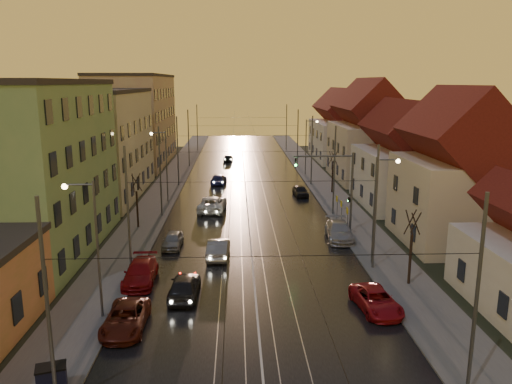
{
  "coord_description": "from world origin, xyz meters",
  "views": [
    {
      "loc": [
        -1.11,
        -24.47,
        13.16
      ],
      "look_at": [
        0.64,
        19.89,
        3.36
      ],
      "focal_mm": 35.0,
      "sensor_mm": 36.0,
      "label": 1
    }
  ],
  "objects": [
    {
      "name": "driving_car_4",
      "position": [
        -2.52,
        59.07,
        0.61
      ],
      "size": [
        1.82,
        3.73,
        1.22
      ],
      "primitive_type": "imported",
      "rotation": [
        0.0,
        0.0,
        3.04
      ],
      "color": "black",
      "rests_on": "ground"
    },
    {
      "name": "catenary_pole_r_4",
      "position": [
        8.6,
        54.0,
        4.5
      ],
      "size": [
        0.16,
        0.16,
        9.0
      ],
      "primitive_type": "cylinder",
      "color": "#595B60",
      "rests_on": "ground"
    },
    {
      "name": "bare_tree_0",
      "position": [
        -10.2,
        20.0,
        2.49
      ],
      "size": [
        1.09,
        1.09,
        5.11
      ],
      "color": "black",
      "rests_on": "ground"
    },
    {
      "name": "tram_rail_1",
      "position": [
        -0.77,
        40.0,
        0.06
      ],
      "size": [
        0.06,
        120.0,
        0.03
      ],
      "primitive_type": "cube",
      "color": "gray",
      "rests_on": "road"
    },
    {
      "name": "bare_tree_2",
      "position": [
        10.4,
        34.0,
        2.49
      ],
      "size": [
        1.09,
        1.09,
        5.11
      ],
      "color": "black",
      "rests_on": "ground"
    },
    {
      "name": "traffic_light_mast",
      "position": [
        7.99,
        18.0,
        4.6
      ],
      "size": [
        5.3,
        0.32,
        7.2
      ],
      "color": "#595B60",
      "rests_on": "ground"
    },
    {
      "name": "house_right_4",
      "position": [
        17.0,
        61.0,
        5.05
      ],
      "size": [
        9.18,
        16.32,
        10.0
      ],
      "color": "silver",
      "rests_on": "ground"
    },
    {
      "name": "tram_rail_2",
      "position": [
        0.77,
        40.0,
        0.06
      ],
      "size": [
        0.06,
        120.0,
        0.03
      ],
      "primitive_type": "cube",
      "color": "gray",
      "rests_on": "road"
    },
    {
      "name": "parked_left_1",
      "position": [
        -7.2,
        0.69,
        0.65
      ],
      "size": [
        2.17,
        4.67,
        1.29
      ],
      "primitive_type": "imported",
      "rotation": [
        0.0,
        0.0,
        0.01
      ],
      "color": "#4D170D",
      "rests_on": "ground"
    },
    {
      "name": "parked_right_1",
      "position": [
        7.6,
        16.01,
        0.75
      ],
      "size": [
        2.4,
        5.28,
        1.5
      ],
      "primitive_type": "imported",
      "rotation": [
        0.0,
        0.0,
        -0.06
      ],
      "color": "#A8A7AD",
      "rests_on": "ground"
    },
    {
      "name": "catenary_pole_l_5",
      "position": [
        -8.6,
        72.0,
        4.5
      ],
      "size": [
        0.16,
        0.16,
        9.0
      ],
      "primitive_type": "cylinder",
      "color": "#595B60",
      "rests_on": "ground"
    },
    {
      "name": "tram_rail_0",
      "position": [
        -2.2,
        40.0,
        0.06
      ],
      "size": [
        0.06,
        120.0,
        0.03
      ],
      "primitive_type": "cube",
      "color": "gray",
      "rests_on": "road"
    },
    {
      "name": "street_lamp_1",
      "position": [
        9.1,
        10.0,
        4.89
      ],
      "size": [
        1.75,
        0.32,
        8.0
      ],
      "color": "#595B60",
      "rests_on": "ground"
    },
    {
      "name": "parked_left_3",
      "position": [
        -6.34,
        14.42,
        0.62
      ],
      "size": [
        1.59,
        3.69,
        1.24
      ],
      "primitive_type": "imported",
      "rotation": [
        0.0,
        0.0,
        -0.03
      ],
      "color": "gray",
      "rests_on": "ground"
    },
    {
      "name": "catenary_pole_l_3",
      "position": [
        -8.6,
        39.0,
        4.5
      ],
      "size": [
        0.16,
        0.16,
        9.0
      ],
      "primitive_type": "cylinder",
      "color": "#595B60",
      "rests_on": "ground"
    },
    {
      "name": "driving_car_3",
      "position": [
        -3.48,
        40.27,
        0.64
      ],
      "size": [
        2.27,
        4.55,
        1.27
      ],
      "primitive_type": "imported",
      "rotation": [
        0.0,
        0.0,
        3.03
      ],
      "color": "#1A1E4E",
      "rests_on": "ground"
    },
    {
      "name": "catenary_pole_r_2",
      "position": [
        8.6,
        24.0,
        4.5
      ],
      "size": [
        0.16,
        0.16,
        9.0
      ],
      "primitive_type": "cylinder",
      "color": "#595B60",
      "rests_on": "ground"
    },
    {
      "name": "driving_car_0",
      "position": [
        -4.43,
        4.72,
        0.75
      ],
      "size": [
        1.92,
        4.47,
        1.5
      ],
      "primitive_type": "imported",
      "rotation": [
        0.0,
        0.0,
        3.11
      ],
      "color": "black",
      "rests_on": "ground"
    },
    {
      "name": "street_lamp_0",
      "position": [
        -9.1,
        2.0,
        4.89
      ],
      "size": [
        1.75,
        0.32,
        8.0
      ],
      "color": "#595B60",
      "rests_on": "ground"
    },
    {
      "name": "catenary_pole_r_3",
      "position": [
        8.6,
        39.0,
        4.5
      ],
      "size": [
        0.16,
        0.16,
        9.0
      ],
      "primitive_type": "cylinder",
      "color": "#595B60",
      "rests_on": "ground"
    },
    {
      "name": "house_right_1",
      "position": [
        17.0,
        15.0,
        5.45
      ],
      "size": [
        8.67,
        10.2,
        10.8
      ],
      "color": "beige",
      "rests_on": "ground"
    },
    {
      "name": "bare_tree_1",
      "position": [
        10.2,
        6.0,
        2.49
      ],
      "size": [
        1.09,
        1.09,
        5.11
      ],
      "color": "black",
      "rests_on": "ground"
    },
    {
      "name": "street_lamp_3",
      "position": [
        9.1,
        46.0,
        4.89
      ],
      "size": [
        1.75,
        0.32,
        8.0
      ],
      "color": "#595B60",
      "rests_on": "ground"
    },
    {
      "name": "dumpster",
      "position": [
        -9.11,
        -5.01,
        0.7
      ],
      "size": [
        1.38,
        1.12,
        1.1
      ],
      "primitive_type": "cube",
      "rotation": [
        0.0,
        0.0,
        0.3
      ],
      "color": "black",
      "rests_on": "sidewalk_left"
    },
    {
      "name": "tram_rail_3",
      "position": [
        2.2,
        40.0,
        0.06
      ],
      "size": [
        0.06,
        120.0,
        0.03
      ],
      "primitive_type": "cube",
      "color": "gray",
      "rests_on": "road"
    },
    {
      "name": "apartment_left_1",
      "position": [
        -17.5,
        14.0,
        6.5
      ],
      "size": [
        10.0,
        18.0,
        13.0
      ],
      "primitive_type": "cube",
      "color": "#6D9760",
      "rests_on": "ground"
    },
    {
      "name": "catenary_pole_l_2",
      "position": [
        -8.6,
        24.0,
        4.5
      ],
      "size": [
        0.16,
        0.16,
        9.0
      ],
      "primitive_type": "cylinder",
      "color": "#595B60",
      "rests_on": "ground"
    },
    {
      "name": "ground",
      "position": [
        0.0,
        0.0,
        0.0
      ],
      "size": [
        160.0,
        160.0,
        0.0
      ],
      "primitive_type": "plane",
      "color": "black",
      "rests_on": "ground"
    },
    {
      "name": "apartment_left_3",
      "position": [
        -17.5,
        58.0,
        7.0
      ],
      "size": [
        10.0,
        24.0,
        14.0
      ],
      "primitive_type": "cube",
      "color": "tan",
      "rests_on": "ground"
    },
    {
      "name": "catenary_pole_r_5",
      "position": [
        8.6,
        72.0,
        4.5
      ],
      "size": [
        0.16,
        0.16,
        9.0
      ],
      "primitive_type": "cylinder",
      "color": "#595B60",
      "rests_on": "ground"
    },
    {
      "name": "apartment_left_2",
      "position": [
        -17.5,
        34.0,
        6.0
      ],
      "size": [
        10.0,
        20.0,
        12.0
      ],
      "primitive_type": "cube",
      "color": "beige",
      "rests_on": "ground"
    },
    {
      "name": "sidewalk_left",
      "position": [
        -10.0,
        40.0,
        0.07
      ],
      "size": [
        4.0,
        120.0,
        0.15
      ],
      "primitive_type": "cube",
      "color": "#4C4C4C",
      "rests_on": "ground"
    },
    {
      "name": "sidewalk_right",
      "position": [
        10.0,
        40.0,
        0.07
      ],
      "size": [
        4.0,
        120.0,
        0.15
      ],
      "primitive_type": "cube",
      "color": "#4C4C4C",
      "rests_on": "ground"
    },
    {
      "name": "driving_car_1",
      "position": [
        -2.55,
        11.96,
        0.73
      ],
      "size": [
        1.75,
        4.48,
        1.45
      ],
      "primitive_type": "imported",
      "rotation": [
        0.0,
        0.0,
        3.09
      ],
      "color": "gray",
      "rests_on": "ground"
    },
    {
      "name": "catenary_pole_r_1",
      "position": [
        8.6,
        9.0,
        4.5
      ],
      "size": [
        0.16,
        0.16,
        9.0
      ],
      "primitive_type": "cylinder",
      "color": "#595B60",
      "rests_on": "ground"
    },
    {
      "name": "street_lamp_2",
      "position": [
        -9.1,
        30.0,
        4.89
      ],
      "size": [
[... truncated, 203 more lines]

